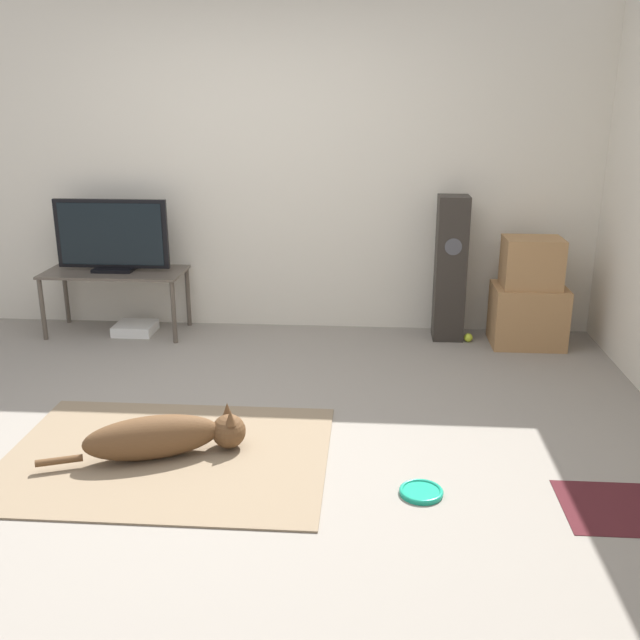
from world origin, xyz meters
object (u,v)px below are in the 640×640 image
(tv_stand, at_px, (115,278))
(tv, at_px, (112,236))
(game_console, at_px, (135,328))
(tennis_ball_near_speaker, at_px, (449,337))
(cardboard_box_lower, at_px, (528,316))
(cardboard_box_upper, at_px, (532,263))
(frisbee, at_px, (421,492))
(floor_speaker, at_px, (450,269))
(tennis_ball_by_boxes, at_px, (468,338))
(dog, at_px, (165,436))

(tv_stand, bearing_deg, tv, 90.00)
(game_console, bearing_deg, tennis_ball_near_speaker, -0.32)
(cardboard_box_lower, bearing_deg, cardboard_box_upper, -117.99)
(cardboard_box_lower, relative_size, tv, 0.61)
(frisbee, height_order, game_console, game_console)
(cardboard_box_lower, height_order, tennis_ball_near_speaker, cardboard_box_lower)
(tv_stand, bearing_deg, tennis_ball_near_speaker, -0.60)
(floor_speaker, distance_m, tennis_ball_by_boxes, 0.55)
(floor_speaker, xyz_separation_m, tv, (-2.59, -0.05, 0.22))
(dog, distance_m, tv_stand, 2.23)
(frisbee, height_order, tv_stand, tv_stand)
(dog, bearing_deg, cardboard_box_lower, 41.12)
(tennis_ball_by_boxes, xyz_separation_m, tennis_ball_near_speaker, (-0.14, 0.00, 0.00))
(tv, height_order, tennis_ball_near_speaker, tv)
(floor_speaker, xyz_separation_m, tennis_ball_near_speaker, (0.01, -0.08, -0.52))
(frisbee, bearing_deg, tv_stand, 134.84)
(floor_speaker, distance_m, tv_stand, 2.59)
(dog, height_order, cardboard_box_lower, cardboard_box_lower)
(tennis_ball_near_speaker, distance_m, game_console, 2.47)
(cardboard_box_lower, distance_m, tv, 3.21)
(cardboard_box_lower, xyz_separation_m, floor_speaker, (-0.58, 0.11, 0.32))
(cardboard_box_upper, bearing_deg, cardboard_box_lower, 62.01)
(frisbee, xyz_separation_m, floor_speaker, (0.34, 2.31, 0.54))
(frisbee, xyz_separation_m, tv_stand, (-2.25, 2.26, 0.43))
(tv_stand, distance_m, tennis_ball_by_boxes, 2.77)
(dog, xyz_separation_m, cardboard_box_upper, (2.22, 1.93, 0.51))
(tv_stand, distance_m, tennis_ball_near_speaker, 2.63)
(tennis_ball_near_speaker, bearing_deg, floor_speaker, 98.59)
(tennis_ball_near_speaker, bearing_deg, tv, 179.34)
(frisbee, height_order, tv, tv)
(tv, bearing_deg, cardboard_box_upper, -1.29)
(frisbee, xyz_separation_m, tennis_ball_near_speaker, (0.35, 2.23, 0.02))
(cardboard_box_lower, bearing_deg, floor_speaker, 169.65)
(cardboard_box_lower, height_order, floor_speaker, floor_speaker)
(tv_stand, bearing_deg, dog, -64.74)
(floor_speaker, bearing_deg, tv, -178.89)
(cardboard_box_upper, relative_size, tennis_ball_by_boxes, 6.30)
(frisbee, distance_m, cardboard_box_upper, 2.45)
(tennis_ball_near_speaker, bearing_deg, tennis_ball_by_boxes, -1.34)
(cardboard_box_lower, height_order, game_console, cardboard_box_lower)
(tv, relative_size, tennis_ball_by_boxes, 13.21)
(floor_speaker, relative_size, tennis_ball_by_boxes, 16.68)
(cardboard_box_upper, distance_m, tv_stand, 3.17)
(frisbee, bearing_deg, dog, 168.58)
(dog, relative_size, game_console, 3.29)
(dog, relative_size, cardboard_box_lower, 1.89)
(tv_stand, relative_size, game_console, 3.52)
(frisbee, distance_m, tv, 3.28)
(tennis_ball_near_speaker, xyz_separation_m, game_console, (-2.47, 0.01, 0.01))
(tv, bearing_deg, tv_stand, -90.00)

